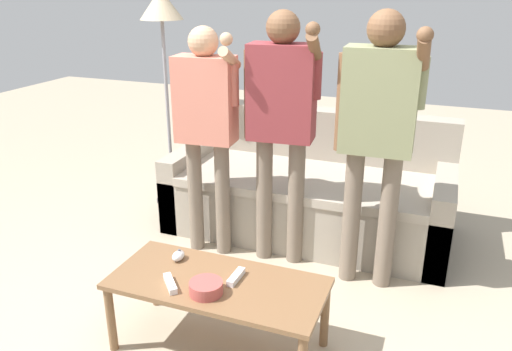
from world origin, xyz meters
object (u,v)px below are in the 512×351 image
(floor_lamp, at_px, (162,23))
(player_center, at_px, (282,112))
(couch, at_px, (310,192))
(game_remote_wand_near, at_px, (170,283))
(snack_bowl, at_px, (206,288))
(game_remote_nunchuk, at_px, (178,256))
(coffee_table, at_px, (218,290))
(player_left, at_px, (206,117))
(game_remote_wand_far, at_px, (236,277))
(player_right, at_px, (378,122))

(floor_lamp, xyz_separation_m, player_center, (1.15, -0.58, -0.45))
(couch, height_order, player_center, player_center)
(game_remote_wand_near, bearing_deg, snack_bowl, 2.80)
(game_remote_nunchuk, relative_size, floor_lamp, 0.05)
(coffee_table, relative_size, game_remote_wand_near, 7.50)
(game_remote_wand_near, bearing_deg, player_center, 80.02)
(game_remote_nunchuk, relative_size, game_remote_wand_near, 0.63)
(coffee_table, bearing_deg, player_left, 118.23)
(game_remote_nunchuk, bearing_deg, floor_lamp, 121.30)
(couch, xyz_separation_m, game_remote_wand_far, (0.02, -1.44, 0.12))
(player_left, bearing_deg, game_remote_wand_far, -56.65)
(game_remote_nunchuk, bearing_deg, snack_bowl, -39.38)
(player_center, bearing_deg, game_remote_wand_far, -84.98)
(floor_lamp, distance_m, game_remote_wand_near, 2.19)
(snack_bowl, height_order, game_remote_wand_near, snack_bowl)
(floor_lamp, relative_size, player_right, 1.05)
(player_right, height_order, game_remote_wand_far, player_right)
(snack_bowl, xyz_separation_m, floor_lamp, (-1.14, 1.66, 1.04))
(player_right, xyz_separation_m, game_remote_wand_near, (-0.78, -1.01, -0.62))
(game_remote_wand_near, distance_m, game_remote_wand_far, 0.32)
(floor_lamp, relative_size, player_center, 1.06)
(floor_lamp, xyz_separation_m, player_right, (1.73, -0.66, -0.44))
(game_remote_wand_far, bearing_deg, player_left, 123.35)
(game_remote_wand_far, bearing_deg, coffee_table, -150.39)
(player_right, bearing_deg, snack_bowl, -120.68)
(coffee_table, bearing_deg, player_right, 56.49)
(game_remote_wand_near, bearing_deg, player_right, 52.30)
(game_remote_nunchuk, distance_m, player_right, 1.31)
(snack_bowl, bearing_deg, couch, 87.59)
(couch, bearing_deg, game_remote_nunchuk, -103.81)
(couch, distance_m, game_remote_wand_near, 1.63)
(coffee_table, distance_m, player_center, 1.17)
(snack_bowl, distance_m, game_remote_wand_far, 0.18)
(couch, xyz_separation_m, game_remote_wand_near, (-0.25, -1.60, 0.12))
(player_left, height_order, game_remote_wand_far, player_left)
(floor_lamp, distance_m, game_remote_wand_far, 2.21)
(floor_lamp, xyz_separation_m, game_remote_wand_far, (1.23, -1.50, -1.05))
(floor_lamp, height_order, player_center, floor_lamp)
(snack_bowl, xyz_separation_m, player_right, (0.59, 1.00, 0.60))
(floor_lamp, bearing_deg, game_remote_wand_near, -60.13)
(couch, relative_size, game_remote_nunchuk, 22.76)
(player_center, bearing_deg, game_remote_nunchuk, -107.90)
(player_right, distance_m, game_remote_wand_near, 1.41)
(couch, distance_m, game_remote_nunchuk, 1.42)
(couch, xyz_separation_m, game_remote_nunchuk, (-0.34, -1.37, 0.13))
(coffee_table, distance_m, game_remote_wand_far, 0.11)
(snack_bowl, relative_size, game_remote_wand_near, 1.13)
(game_remote_nunchuk, bearing_deg, game_remote_wand_near, -69.94)
(player_left, bearing_deg, game_remote_nunchuk, -75.19)
(floor_lamp, xyz_separation_m, game_remote_wand_near, (0.96, -1.67, -1.05))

